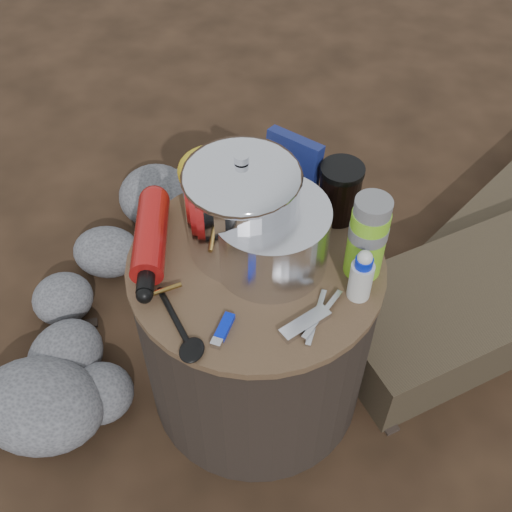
% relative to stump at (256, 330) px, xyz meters
% --- Properties ---
extents(ground, '(60.00, 60.00, 0.00)m').
position_rel_stump_xyz_m(ground, '(0.00, 0.00, -0.23)').
color(ground, black).
rests_on(ground, ground).
extents(stump, '(0.50, 0.50, 0.46)m').
position_rel_stump_xyz_m(stump, '(0.00, 0.00, 0.00)').
color(stump, black).
rests_on(stump, ground).
extents(rock_ring, '(0.40, 0.88, 0.17)m').
position_rel_stump_xyz_m(rock_ring, '(-0.39, 0.19, -0.14)').
color(rock_ring, '#515156').
rests_on(rock_ring, ground).
extents(foil_windscreen, '(0.22, 0.22, 0.13)m').
position_rel_stump_xyz_m(foil_windscreen, '(0.03, 0.01, 0.30)').
color(foil_windscreen, silver).
rests_on(foil_windscreen, stump).
extents(camping_pot, '(0.21, 0.21, 0.21)m').
position_rel_stump_xyz_m(camping_pot, '(-0.04, 0.04, 0.34)').
color(camping_pot, silver).
rests_on(camping_pot, stump).
extents(fuel_bottle, '(0.14, 0.27, 0.06)m').
position_rel_stump_xyz_m(fuel_bottle, '(-0.21, -0.01, 0.26)').
color(fuel_bottle, '#AD1514').
rests_on(fuel_bottle, stump).
extents(thermos, '(0.07, 0.07, 0.18)m').
position_rel_stump_xyz_m(thermos, '(0.20, 0.03, 0.32)').
color(thermos, '#7AC722').
rests_on(thermos, stump).
extents(travel_mug, '(0.08, 0.08, 0.13)m').
position_rel_stump_xyz_m(travel_mug, '(0.13, 0.17, 0.29)').
color(travel_mug, black).
rests_on(travel_mug, stump).
extents(stuff_sack, '(0.16, 0.13, 0.11)m').
position_rel_stump_xyz_m(stuff_sack, '(-0.13, 0.17, 0.29)').
color(stuff_sack, yellow).
rests_on(stuff_sack, stump).
extents(food_pouch, '(0.12, 0.07, 0.15)m').
position_rel_stump_xyz_m(food_pouch, '(0.02, 0.20, 0.31)').
color(food_pouch, navy).
rests_on(food_pouch, stump).
extents(lighter, '(0.03, 0.08, 0.01)m').
position_rel_stump_xyz_m(lighter, '(-0.01, -0.17, 0.24)').
color(lighter, '#061EC8').
rests_on(lighter, stump).
extents(multitool, '(0.09, 0.10, 0.01)m').
position_rel_stump_xyz_m(multitool, '(0.12, -0.13, 0.24)').
color(multitool, silver).
rests_on(multitool, stump).
extents(pot_grabber, '(0.06, 0.13, 0.01)m').
position_rel_stump_xyz_m(pot_grabber, '(0.14, -0.10, 0.24)').
color(pot_grabber, silver).
rests_on(pot_grabber, stump).
extents(spork, '(0.14, 0.15, 0.01)m').
position_rel_stump_xyz_m(spork, '(-0.11, -0.17, 0.24)').
color(spork, black).
rests_on(spork, stump).
extents(squeeze_bottle, '(0.04, 0.04, 0.10)m').
position_rel_stump_xyz_m(squeeze_bottle, '(0.20, -0.03, 0.28)').
color(squeeze_bottle, silver).
rests_on(squeeze_bottle, stump).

